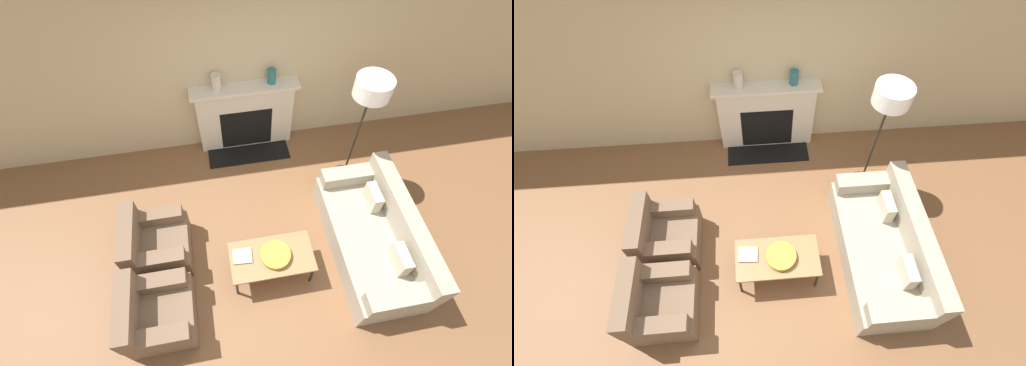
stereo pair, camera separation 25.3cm
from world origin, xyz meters
TOP-DOWN VIEW (x-y plane):
  - ground_plane at (0.00, 0.00)m, footprint 18.00×18.00m
  - wall_back at (0.00, 2.41)m, footprint 18.00×0.06m
  - fireplace at (-0.06, 2.27)m, footprint 1.56×0.59m
  - couch at (1.26, 0.11)m, footprint 0.92×1.91m
  - armchair_near at (-1.51, -0.36)m, footprint 0.76×0.77m
  - armchair_far at (-1.51, 0.50)m, footprint 0.76×0.77m
  - coffee_table at (-0.10, 0.02)m, footprint 1.01×0.53m
  - bowl at (-0.06, 0.01)m, footprint 0.36×0.36m
  - book at (-0.45, 0.08)m, footprint 0.24×0.21m
  - floor_lamp at (1.31, 1.33)m, footprint 0.45×0.45m
  - mantel_vase_left at (-0.44, 2.28)m, footprint 0.14×0.14m
  - mantel_vase_center_left at (0.33, 2.28)m, footprint 0.12×0.12m

SIDE VIEW (x-z plane):
  - ground_plane at x=0.00m, z-range 0.00..0.00m
  - armchair_near at x=-1.51m, z-range -0.09..0.68m
  - armchair_far at x=-1.51m, z-range -0.09..0.68m
  - couch at x=1.26m, z-range -0.10..0.71m
  - coffee_table at x=-0.10m, z-range 0.18..0.62m
  - book at x=-0.45m, z-range 0.44..0.46m
  - bowl at x=-0.06m, z-range 0.45..0.52m
  - fireplace at x=-0.06m, z-range -0.01..1.15m
  - mantel_vase_center_left at x=0.33m, z-range 1.16..1.37m
  - mantel_vase_left at x=-0.44m, z-range 1.16..1.39m
  - wall_back at x=0.00m, z-range 0.00..2.90m
  - floor_lamp at x=1.31m, z-range 0.65..2.47m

